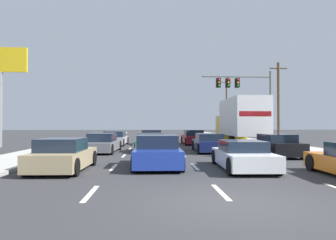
{
  "coord_description": "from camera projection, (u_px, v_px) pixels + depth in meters",
  "views": [
    {
      "loc": [
        -1.82,
        -7.26,
        1.79
      ],
      "look_at": [
        -0.6,
        16.46,
        2.11
      ],
      "focal_mm": 34.07,
      "sensor_mm": 36.0,
      "label": 1
    }
  ],
  "objects": [
    {
      "name": "car_navy",
      "position": [
        209.0,
        143.0,
        20.8
      ],
      "size": [
        2.01,
        4.74,
        1.19
      ],
      "color": "#141E4C",
      "rests_on": "ground_plane"
    },
    {
      "name": "car_maroon",
      "position": [
        193.0,
        138.0,
        28.53
      ],
      "size": [
        1.86,
        4.65,
        1.29
      ],
      "color": "maroon",
      "rests_on": "ground_plane"
    },
    {
      "name": "lane_markings",
      "position": [
        172.0,
        144.0,
        28.38
      ],
      "size": [
        6.94,
        52.0,
        0.01
      ],
      "color": "silver",
      "rests_on": "ground_plane"
    },
    {
      "name": "utility_pole_mid",
      "position": [
        278.0,
        101.0,
        32.39
      ],
      "size": [
        1.8,
        0.28,
        8.08
      ],
      "color": "brown",
      "rests_on": "ground_plane"
    },
    {
      "name": "traffic_signal_mast",
      "position": [
        240.0,
        88.0,
        32.89
      ],
      "size": [
        7.28,
        0.69,
        7.33
      ],
      "color": "#595B56",
      "rests_on": "ground_plane"
    },
    {
      "name": "car_silver",
      "position": [
        115.0,
        139.0,
        27.38
      ],
      "size": [
        1.99,
        4.51,
        1.2
      ],
      "color": "#B7BABF",
      "rests_on": "ground_plane"
    },
    {
      "name": "car_white",
      "position": [
        242.0,
        156.0,
        12.76
      ],
      "size": [
        2.02,
        4.49,
        1.14
      ],
      "color": "white",
      "rests_on": "ground_plane"
    },
    {
      "name": "sidewalk_left",
      "position": [
        73.0,
        145.0,
        26.85
      ],
      "size": [
        3.02,
        80.0,
        0.14
      ],
      "primitive_type": "cube",
      "color": "#B2AFA8",
      "rests_on": "ground_plane"
    },
    {
      "name": "car_blue",
      "position": [
        157.0,
        152.0,
        13.4
      ],
      "size": [
        1.99,
        4.27,
        1.34
      ],
      "color": "#1E389E",
      "rests_on": "ground_plane"
    },
    {
      "name": "roadside_billboard",
      "position": [
        0.0,
        76.0,
        24.75
      ],
      "size": [
        4.11,
        0.36,
        7.79
      ],
      "color": "slate",
      "rests_on": "ground_plane"
    },
    {
      "name": "car_red",
      "position": [
        152.0,
        138.0,
        28.31
      ],
      "size": [
        2.02,
        4.7,
        1.3
      ],
      "color": "red",
      "rests_on": "ground_plane"
    },
    {
      "name": "car_black",
      "position": [
        276.0,
        146.0,
        17.95
      ],
      "size": [
        1.81,
        4.5,
        1.24
      ],
      "color": "black",
      "rests_on": "ground_plane"
    },
    {
      "name": "car_green",
      "position": [
        151.0,
        143.0,
        20.78
      ],
      "size": [
        1.97,
        4.04,
        1.21
      ],
      "color": "#196B38",
      "rests_on": "ground_plane"
    },
    {
      "name": "sidewalk_right",
      "position": [
        270.0,
        144.0,
        27.73
      ],
      "size": [
        3.02,
        80.0,
        0.14
      ],
      "primitive_type": "cube",
      "color": "#B2AFA8",
      "rests_on": "ground_plane"
    },
    {
      "name": "car_tan",
      "position": [
        63.0,
        156.0,
        12.3
      ],
      "size": [
        1.95,
        4.08,
        1.25
      ],
      "color": "tan",
      "rests_on": "ground_plane"
    },
    {
      "name": "utility_pole_far",
      "position": [
        227.0,
        106.0,
        54.76
      ],
      "size": [
        1.8,
        0.28,
        9.6
      ],
      "color": "brown",
      "rests_on": "ground_plane"
    },
    {
      "name": "ground_plane",
      "position": [
        170.0,
        142.0,
        32.28
      ],
      "size": [
        140.0,
        140.0,
        0.0
      ],
      "primitive_type": "plane",
      "color": "#333335"
    },
    {
      "name": "box_truck",
      "position": [
        240.0,
        120.0,
        25.26
      ],
      "size": [
        2.75,
        8.19,
        3.76
      ],
      "color": "white",
      "rests_on": "ground_plane"
    },
    {
      "name": "car_gray",
      "position": [
        103.0,
        143.0,
        20.36
      ],
      "size": [
        1.97,
        4.73,
        1.23
      ],
      "color": "slate",
      "rests_on": "ground_plane"
    }
  ]
}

